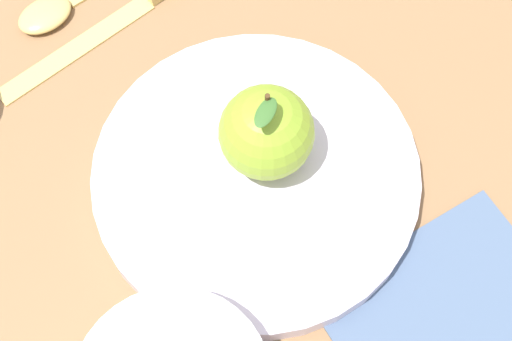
# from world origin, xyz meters

# --- Properties ---
(ground_plane) EXTENTS (2.40, 2.40, 0.00)m
(ground_plane) POSITION_xyz_m (0.00, 0.00, 0.00)
(ground_plane) COLOR olive
(dinner_plate) EXTENTS (0.25, 0.25, 0.02)m
(dinner_plate) POSITION_xyz_m (0.03, 0.03, 0.01)
(dinner_plate) COLOR silver
(dinner_plate) RESTS_ON ground_plane
(apple) EXTENTS (0.07, 0.07, 0.09)m
(apple) POSITION_xyz_m (0.02, 0.04, 0.05)
(apple) COLOR #8CB22D
(apple) RESTS_ON dinner_plate
(knife) EXTENTS (0.18, 0.17, 0.01)m
(knife) POSITION_xyz_m (-0.12, -0.08, 0.00)
(knife) COLOR #D8B766
(knife) RESTS_ON ground_plane
(spoon) EXTENTS (0.13, 0.13, 0.01)m
(spoon) POSITION_xyz_m (-0.11, -0.15, 0.01)
(spoon) COLOR #D8B766
(spoon) RESTS_ON ground_plane
(linen_napkin) EXTENTS (0.21, 0.21, 0.00)m
(linen_napkin) POSITION_xyz_m (0.12, 0.18, 0.00)
(linen_napkin) COLOR slate
(linen_napkin) RESTS_ON ground_plane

